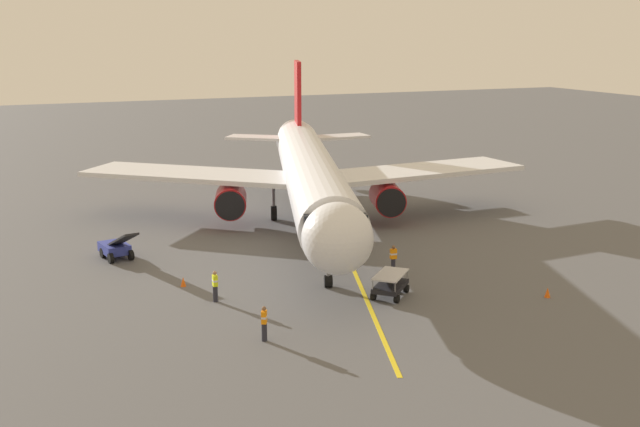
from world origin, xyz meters
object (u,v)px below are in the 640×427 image
(ground_crew_loader, at_px, (215,286))
(safety_cone_nose_left, at_px, (548,292))
(airplane, at_px, (310,174))
(belt_loader_near_nose, at_px, (116,248))
(ground_crew_wing_walker, at_px, (393,259))
(ground_crew_marshaller, at_px, (264,323))
(safety_cone_nose_right, at_px, (183,282))
(baggage_cart_portside, at_px, (390,284))

(ground_crew_loader, xyz_separation_m, safety_cone_nose_left, (-16.84, 6.32, -0.61))
(airplane, bearing_deg, belt_loader_near_nose, 10.27)
(ground_crew_wing_walker, xyz_separation_m, safety_cone_nose_left, (-5.65, 7.20, -0.61))
(ground_crew_marshaller, distance_m, safety_cone_nose_right, 9.60)
(ground_crew_loader, distance_m, safety_cone_nose_right, 3.42)
(ground_crew_loader, relative_size, baggage_cart_portside, 0.60)
(airplane, relative_size, safety_cone_nose_left, 71.51)
(belt_loader_near_nose, distance_m, safety_cone_nose_left, 26.43)
(safety_cone_nose_left, distance_m, safety_cone_nose_right, 20.22)
(ground_crew_wing_walker, distance_m, safety_cone_nose_right, 12.41)
(airplane, distance_m, safety_cone_nose_left, 20.61)
(ground_crew_wing_walker, relative_size, safety_cone_nose_left, 3.11)
(belt_loader_near_nose, height_order, safety_cone_nose_right, belt_loader_near_nose)
(ground_crew_wing_walker, xyz_separation_m, belt_loader_near_nose, (14.79, -9.54, -0.17))
(airplane, distance_m, ground_crew_loader, 17.20)
(safety_cone_nose_left, bearing_deg, ground_crew_wing_walker, -51.90)
(ground_crew_wing_walker, bearing_deg, ground_crew_loader, 4.51)
(baggage_cart_portside, xyz_separation_m, safety_cone_nose_left, (-7.79, 3.51, -0.38))
(baggage_cart_portside, xyz_separation_m, safety_cone_nose_right, (10.04, -6.02, -0.38))
(ground_crew_loader, distance_m, baggage_cart_portside, 9.48)
(baggage_cart_portside, relative_size, safety_cone_nose_right, 5.16)
(ground_crew_loader, bearing_deg, baggage_cart_portside, 162.77)
(ground_crew_wing_walker, height_order, belt_loader_near_nose, belt_loader_near_nose)
(ground_crew_wing_walker, height_order, ground_crew_loader, same)
(airplane, bearing_deg, safety_cone_nose_right, 39.80)
(ground_crew_wing_walker, xyz_separation_m, baggage_cart_portside, (2.14, 3.69, -0.23))
(airplane, xyz_separation_m, baggage_cart_portside, (1.74, 15.83, -3.35))
(baggage_cart_portside, bearing_deg, ground_crew_wing_walker, -120.14)
(ground_crew_marshaller, xyz_separation_m, baggage_cart_portside, (-8.42, -3.42, -0.23))
(ground_crew_loader, bearing_deg, belt_loader_near_nose, -70.92)
(ground_crew_loader, bearing_deg, ground_crew_wing_walker, -175.49)
(ground_crew_marshaller, height_order, belt_loader_near_nose, belt_loader_near_nose)
(baggage_cart_portside, bearing_deg, ground_crew_loader, -17.23)
(safety_cone_nose_left, relative_size, safety_cone_nose_right, 1.00)
(ground_crew_wing_walker, xyz_separation_m, ground_crew_loader, (11.19, 0.88, 0.00))
(ground_crew_marshaller, bearing_deg, safety_cone_nose_left, 179.66)
(baggage_cart_portside, height_order, safety_cone_nose_left, baggage_cart_portside)
(airplane, bearing_deg, safety_cone_nose_left, 107.37)
(airplane, distance_m, baggage_cart_portside, 16.28)
(ground_crew_marshaller, relative_size, ground_crew_loader, 1.00)
(airplane, height_order, ground_crew_marshaller, airplane)
(safety_cone_nose_left, bearing_deg, safety_cone_nose_right, -28.15)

